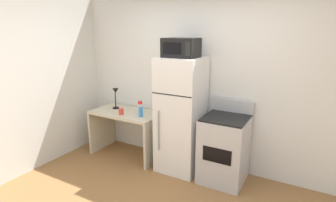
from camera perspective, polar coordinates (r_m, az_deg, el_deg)
The scene contains 9 objects.
wall_back_white at distance 3.98m, azimuth 8.39°, elevation 4.16°, with size 5.00×0.10×2.60m, color silver.
wall_left_brick at distance 4.15m, azimuth -31.53°, elevation 2.53°, with size 0.10×4.00×2.60m, color silver.
desk at distance 4.46m, azimuth -8.79°, elevation -5.06°, with size 1.15×0.62×0.75m.
desk_lamp at distance 4.51m, azimuth -11.17°, elevation 1.28°, with size 0.14×0.12×0.35m.
spray_bottle at distance 4.07m, azimuth -5.90°, elevation -2.06°, with size 0.06×0.06×0.25m.
coffee_mug at distance 4.24m, azimuth -10.02°, elevation -2.24°, with size 0.08×0.08×0.10m, color #D83F33.
refrigerator at distance 3.87m, azimuth 2.78°, elevation -3.11°, with size 0.60×0.62×1.68m.
microwave at distance 3.66m, azimuth 2.83°, elevation 11.34°, with size 0.46×0.35×0.26m.
oven_range at distance 3.78m, azimuth 11.94°, elevation -9.95°, with size 0.59×0.61×1.10m.
Camera 1 is at (1.39, -1.96, 2.04)m, focal length 28.43 mm.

